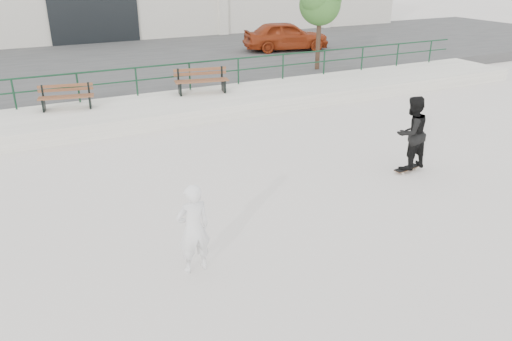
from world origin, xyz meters
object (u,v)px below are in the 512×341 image
skateboard (407,168)px  standing_skater (411,133)px  bench_left (66,97)px  bench_right (201,81)px  seated_skater (193,229)px  red_car (286,36)px

skateboard → standing_skater: standing_skater is taller
bench_left → standing_skater: standing_skater is taller
bench_right → skateboard: 8.57m
bench_right → standing_skater: (2.48, -8.16, 0.09)m
bench_right → seated_skater: 10.65m
seated_skater → bench_left: bearing=-88.8°
bench_left → red_car: size_ratio=0.40×
red_car → standing_skater: red_car is taller
bench_left → red_car: red_car is taller
skateboard → seated_skater: 6.69m
skateboard → seated_skater: (-6.41, -1.74, 0.75)m
standing_skater → bench_left: bearing=-52.7°
red_car → seated_skater: size_ratio=2.73×
standing_skater → seated_skater: 6.65m
standing_skater → seated_skater: (-6.41, -1.74, -0.21)m
bench_right → red_car: (7.37, 6.66, 0.32)m
bench_right → seated_skater: (-3.94, -9.90, -0.12)m
skateboard → standing_skater: (0.00, 0.00, 0.96)m
bench_left → seated_skater: bearing=-74.8°
red_car → skateboard: (-4.89, -14.82, -1.19)m
skateboard → red_car: bearing=63.4°
bench_right → seated_skater: bearing=-100.7°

